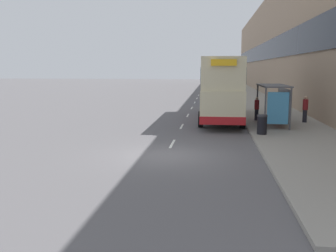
% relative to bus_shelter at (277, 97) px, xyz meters
% --- Properties ---
extents(ground_plane, '(220.00, 220.00, 0.00)m').
position_rel_bus_shelter_xyz_m(ground_plane, '(-5.77, -8.09, -1.88)').
color(ground_plane, '#5B595B').
extents(pavement, '(5.00, 93.00, 0.14)m').
position_rel_bus_shelter_xyz_m(pavement, '(0.73, 30.41, -1.81)').
color(pavement, gray).
rests_on(pavement, ground_plane).
extents(terrace_facade, '(3.10, 93.00, 13.30)m').
position_rel_bus_shelter_xyz_m(terrace_facade, '(4.72, 30.41, 4.77)').
color(terrace_facade, '#9E846B').
rests_on(terrace_facade, ground_plane).
extents(lane_mark_0, '(0.12, 2.00, 0.01)m').
position_rel_bus_shelter_xyz_m(lane_mark_0, '(-5.77, -5.65, -1.87)').
color(lane_mark_0, silver).
rests_on(lane_mark_0, ground_plane).
extents(lane_mark_1, '(0.12, 2.00, 0.01)m').
position_rel_bus_shelter_xyz_m(lane_mark_1, '(-5.77, -0.09, -1.87)').
color(lane_mark_1, silver).
rests_on(lane_mark_1, ground_plane).
extents(lane_mark_2, '(0.12, 2.00, 0.01)m').
position_rel_bus_shelter_xyz_m(lane_mark_2, '(-5.77, 5.47, -1.87)').
color(lane_mark_2, silver).
rests_on(lane_mark_2, ground_plane).
extents(lane_mark_3, '(0.12, 2.00, 0.01)m').
position_rel_bus_shelter_xyz_m(lane_mark_3, '(-5.77, 11.02, -1.87)').
color(lane_mark_3, silver).
rests_on(lane_mark_3, ground_plane).
extents(lane_mark_4, '(0.12, 2.00, 0.01)m').
position_rel_bus_shelter_xyz_m(lane_mark_4, '(-5.77, 16.58, -1.87)').
color(lane_mark_4, silver).
rests_on(lane_mark_4, ground_plane).
extents(lane_mark_5, '(0.12, 2.00, 0.01)m').
position_rel_bus_shelter_xyz_m(lane_mark_5, '(-5.77, 22.14, -1.87)').
color(lane_mark_5, silver).
rests_on(lane_mark_5, ground_plane).
extents(lane_mark_6, '(0.12, 2.00, 0.01)m').
position_rel_bus_shelter_xyz_m(lane_mark_6, '(-5.77, 27.69, -1.87)').
color(lane_mark_6, silver).
rests_on(lane_mark_6, ground_plane).
extents(bus_shelter, '(1.60, 4.20, 2.48)m').
position_rel_bus_shelter_xyz_m(bus_shelter, '(0.00, 0.00, 0.00)').
color(bus_shelter, '#4C4C51').
rests_on(bus_shelter, ground_plane).
extents(double_decker_bus_near, '(2.85, 11.35, 4.30)m').
position_rel_bus_shelter_xyz_m(double_decker_bus_near, '(-3.30, 3.18, 0.41)').
color(double_decker_bus_near, beige).
rests_on(double_decker_bus_near, ground_plane).
extents(car_0, '(2.03, 4.00, 1.75)m').
position_rel_bus_shelter_xyz_m(car_0, '(-3.79, 16.71, -1.01)').
color(car_0, navy).
rests_on(car_0, ground_plane).
extents(car_1, '(1.90, 4.10, 1.77)m').
position_rel_bus_shelter_xyz_m(car_1, '(-2.58, 30.77, -1.01)').
color(car_1, '#4C5156').
rests_on(car_1, ground_plane).
extents(car_2, '(1.94, 4.52, 1.78)m').
position_rel_bus_shelter_xyz_m(car_2, '(-3.27, 37.15, -1.00)').
color(car_2, silver).
rests_on(car_2, ground_plane).
extents(car_3, '(2.08, 4.53, 1.76)m').
position_rel_bus_shelter_xyz_m(car_3, '(-3.54, 54.59, -1.01)').
color(car_3, navy).
rests_on(car_3, ground_plane).
extents(pedestrian_at_shelter, '(0.32, 0.32, 1.60)m').
position_rel_bus_shelter_xyz_m(pedestrian_at_shelter, '(1.21, 4.07, -0.92)').
color(pedestrian_at_shelter, '#23232D').
rests_on(pedestrian_at_shelter, ground_plane).
extents(pedestrian_1, '(0.32, 0.32, 1.63)m').
position_rel_bus_shelter_xyz_m(pedestrian_1, '(0.81, 0.78, -0.90)').
color(pedestrian_1, '#23232D').
rests_on(pedestrian_1, ground_plane).
extents(pedestrian_2, '(0.34, 0.34, 1.72)m').
position_rel_bus_shelter_xyz_m(pedestrian_2, '(2.13, 1.73, -0.86)').
color(pedestrian_2, '#23232D').
rests_on(pedestrian_2, ground_plane).
extents(pedestrian_3, '(0.31, 0.31, 1.59)m').
position_rel_bus_shelter_xyz_m(pedestrian_3, '(-0.90, 2.30, -0.93)').
color(pedestrian_3, '#23232D').
rests_on(pedestrian_3, ground_plane).
extents(litter_bin, '(0.55, 0.55, 1.05)m').
position_rel_bus_shelter_xyz_m(litter_bin, '(-1.22, -3.18, -1.21)').
color(litter_bin, black).
rests_on(litter_bin, ground_plane).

